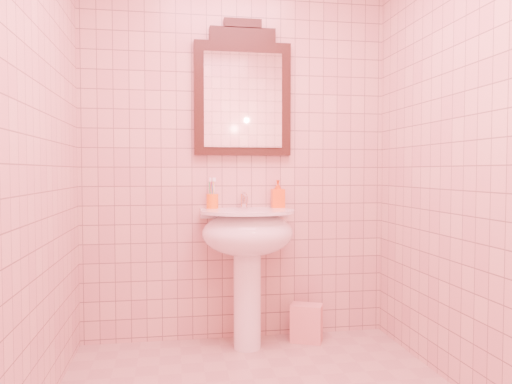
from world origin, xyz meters
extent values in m
cube|color=#DCAB9A|center=(0.00, 1.10, 1.25)|extent=(2.00, 0.02, 2.50)
cylinder|color=white|center=(0.04, 0.88, 0.35)|extent=(0.17, 0.17, 0.70)
ellipsoid|color=white|center=(0.04, 0.86, 0.72)|extent=(0.56, 0.46, 0.28)
cube|color=white|center=(0.04, 1.03, 0.83)|extent=(0.56, 0.15, 0.05)
cylinder|color=white|center=(0.04, 0.86, 0.85)|extent=(0.58, 0.58, 0.02)
cylinder|color=white|center=(0.04, 1.03, 0.91)|extent=(0.04, 0.04, 0.09)
cylinder|color=white|center=(0.04, 0.97, 0.94)|extent=(0.02, 0.10, 0.02)
cylinder|color=white|center=(0.04, 0.92, 0.93)|extent=(0.02, 0.02, 0.04)
cube|color=white|center=(0.04, 1.04, 0.96)|extent=(0.01, 0.07, 0.01)
cube|color=black|center=(0.04, 1.08, 1.57)|extent=(0.63, 0.05, 0.73)
cube|color=black|center=(0.04, 1.08, 1.98)|extent=(0.43, 0.05, 0.09)
cube|color=black|center=(0.04, 1.08, 2.05)|extent=(0.24, 0.05, 0.06)
cube|color=white|center=(0.04, 1.05, 1.56)|extent=(0.51, 0.01, 0.61)
cylinder|color=orange|center=(-0.17, 1.02, 0.91)|extent=(0.08, 0.08, 0.09)
cylinder|color=silver|center=(-0.15, 1.02, 0.95)|extent=(0.01, 0.01, 0.17)
cylinder|color=#338CD8|center=(-0.16, 1.04, 0.95)|extent=(0.01, 0.01, 0.17)
cylinder|color=#E5334C|center=(-0.18, 1.03, 0.95)|extent=(0.01, 0.01, 0.17)
cylinder|color=#3FBF59|center=(-0.18, 1.01, 0.95)|extent=(0.01, 0.01, 0.17)
cylinder|color=#D8CC4C|center=(-0.16, 1.00, 0.95)|extent=(0.01, 0.01, 0.17)
imported|color=#E75213|center=(0.26, 1.02, 0.95)|extent=(0.09, 0.09, 0.18)
cube|color=#DEA682|center=(0.43, 0.94, 0.12)|extent=(0.23, 0.20, 0.24)
camera|label=1|loc=(-0.42, -2.15, 1.10)|focal=35.00mm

